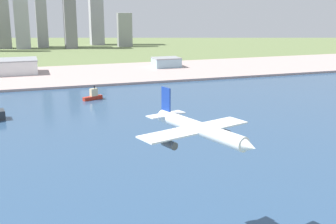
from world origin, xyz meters
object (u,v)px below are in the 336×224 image
Objects in this scene: tugboat_small at (93,96)px; warehouse_annex at (166,62)px; warehouse_main at (8,67)px; airplane_landing at (200,130)px.

warehouse_annex is (112.74, 145.02, 4.84)m from tugboat_small.
tugboat_small is 0.54× the size of warehouse_annex.
warehouse_annex is at bearing -2.09° from warehouse_main.
warehouse_main is at bearing 99.92° from airplane_landing.
airplane_landing is 399.07m from warehouse_main.
warehouse_annex reaches higher than tugboat_small.
airplane_landing is 403.24m from warehouse_annex.
airplane_landing is 1.40× the size of warehouse_annex.
tugboat_small is (1.79, 240.21, -37.86)m from airplane_landing.
warehouse_main reaches higher than tugboat_small.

